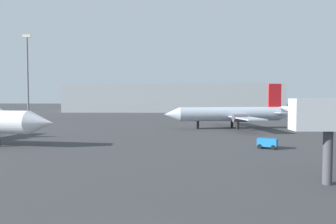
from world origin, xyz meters
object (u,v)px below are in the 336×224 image
light_mast_left (28,73)px  airplane_far_right (312,110)px  airplane_distant (231,114)px  baggage_cart (267,143)px

light_mast_left → airplane_far_right: bearing=1.5°
airplane_distant → light_mast_left: 60.44m
airplane_distant → airplane_far_right: airplane_distant is taller
airplane_far_right → baggage_cart: (-27.48, -50.19, -2.02)m
airplane_far_right → baggage_cart: 57.26m
airplane_distant → airplane_far_right: 37.49m
baggage_cart → airplane_far_right: bearing=87.7°
airplane_distant → light_mast_left: light_mast_left is taller
airplane_far_right → baggage_cart: size_ratio=8.27×
light_mast_left → baggage_cart: bearing=-41.0°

